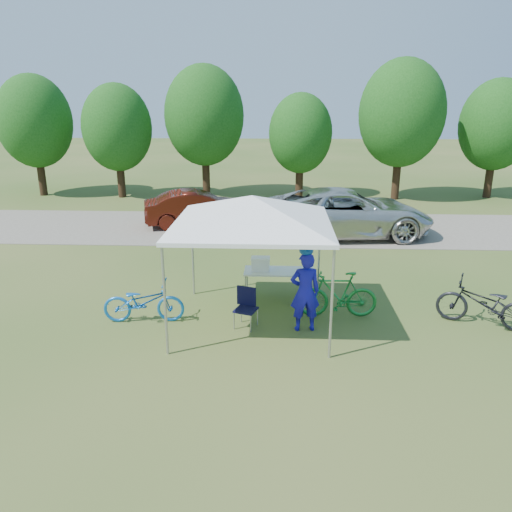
% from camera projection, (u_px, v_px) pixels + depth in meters
% --- Properties ---
extents(ground, '(100.00, 100.00, 0.00)m').
position_uv_depth(ground, '(252.00, 321.00, 10.69)').
color(ground, '#2D5119').
rests_on(ground, ground).
extents(gravel_strip, '(24.00, 5.00, 0.02)m').
position_uv_depth(gravel_strip, '(264.00, 228.00, 18.30)').
color(gravel_strip, gray).
rests_on(gravel_strip, ground).
extents(canopy, '(4.53, 4.53, 3.00)m').
position_uv_depth(canopy, '(252.00, 199.00, 9.88)').
color(canopy, '#A5A5AA').
rests_on(canopy, ground).
extents(treeline, '(24.89, 4.28, 6.30)m').
position_uv_depth(treeline, '(262.00, 121.00, 23.00)').
color(treeline, '#382314').
rests_on(treeline, ground).
extents(folding_table, '(1.66, 0.69, 0.68)m').
position_uv_depth(folding_table, '(279.00, 272.00, 11.78)').
color(folding_table, white).
rests_on(folding_table, ground).
extents(folding_chair, '(0.53, 0.56, 0.82)m').
position_uv_depth(folding_chair, '(246.00, 304.00, 10.36)').
color(folding_chair, black).
rests_on(folding_chair, ground).
extents(cooler, '(0.44, 0.30, 0.32)m').
position_uv_depth(cooler, '(261.00, 264.00, 11.73)').
color(cooler, white).
rests_on(cooler, folding_table).
extents(ice_cream_cup, '(0.07, 0.07, 0.05)m').
position_uv_depth(ice_cream_cup, '(299.00, 270.00, 11.69)').
color(ice_cream_cup, '#E2EF38').
rests_on(ice_cream_cup, folding_table).
extents(cyclist, '(0.66, 0.48, 1.67)m').
position_uv_depth(cyclist, '(305.00, 292.00, 10.06)').
color(cyclist, '#1714A6').
rests_on(cyclist, ground).
extents(bike_blue, '(1.75, 0.73, 0.90)m').
position_uv_depth(bike_blue, '(144.00, 302.00, 10.55)').
color(bike_blue, blue).
rests_on(bike_blue, ground).
extents(bike_green, '(1.73, 0.54, 1.03)m').
position_uv_depth(bike_green, '(338.00, 295.00, 10.77)').
color(bike_green, '#1C8133').
rests_on(bike_green, ground).
extents(bike_dark, '(2.02, 1.39, 1.01)m').
position_uv_depth(bike_dark, '(485.00, 304.00, 10.31)').
color(bike_dark, black).
rests_on(bike_dark, ground).
extents(minivan, '(6.09, 3.30, 1.62)m').
position_uv_depth(minivan, '(346.00, 212.00, 17.02)').
color(minivan, silver).
rests_on(minivan, gravel_strip).
extents(sedan, '(4.15, 2.38, 1.29)m').
position_uv_depth(sedan, '(198.00, 208.00, 18.49)').
color(sedan, '#47140B').
rests_on(sedan, gravel_strip).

